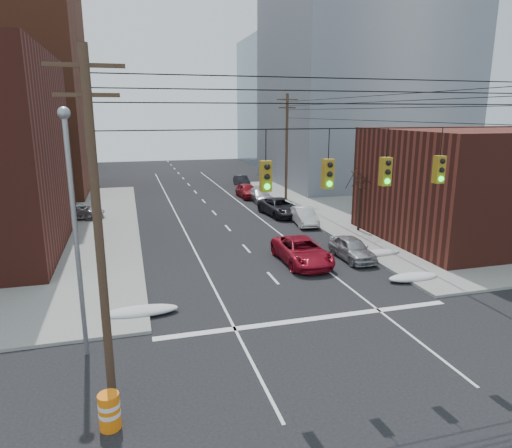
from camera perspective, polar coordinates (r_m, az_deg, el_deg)
ground at (r=16.26m, az=16.10°, el=-20.95°), size 160.00×160.00×0.00m
sidewalk_ne at (r=52.25m, az=26.00°, el=2.38°), size 40.00×40.00×0.15m
building_brick_far at (r=87.21m, az=-28.42°, el=10.08°), size 22.00×18.00×12.00m
building_office at (r=62.66m, az=12.95°, el=16.51°), size 22.00×20.00×25.00m
building_glass at (r=87.09m, az=5.69°, el=14.92°), size 20.00×18.00×22.00m
building_storefront at (r=37.62m, az=27.29°, el=4.41°), size 16.00×12.00×8.00m
utility_pole_left at (r=14.59m, az=-19.15°, el=-0.21°), size 2.20×0.28×11.00m
utility_pole_far at (r=48.04m, az=3.85°, el=9.74°), size 2.20×0.28×11.00m
traffic_signals at (r=16.18m, az=12.57°, el=6.52°), size 17.00×0.42×2.02m
street_light at (r=17.65m, az=-21.82°, el=1.07°), size 0.44×0.44×9.32m
bare_tree at (r=36.19m, az=12.81°, el=2.58°), size 2.09×2.20×4.93m
snow_nw at (r=22.04m, az=-14.29°, el=-10.53°), size 3.50×1.08×0.42m
snow_ne at (r=27.00m, az=19.05°, el=-6.29°), size 3.00×1.08×0.42m
snow_east_far at (r=30.58m, az=14.30°, el=-3.62°), size 4.00×1.08×0.42m
red_pickup at (r=28.44m, az=5.76°, el=-3.37°), size 2.59×5.59×1.55m
parked_car_a at (r=29.66m, az=11.91°, el=-3.00°), size 1.75×4.24×1.44m
parked_car_b at (r=38.21m, az=6.05°, el=0.98°), size 2.04×4.53×1.44m
parked_car_c at (r=41.45m, az=3.05°, el=2.12°), size 3.19×5.82×1.55m
parked_car_d at (r=48.06m, az=0.51°, el=3.64°), size 1.98×4.71×1.36m
parked_car_e at (r=50.29m, az=-1.11°, el=4.19°), size 1.96×4.58×1.54m
parked_car_f at (r=58.57m, az=-1.82°, el=5.44°), size 1.41×4.00×1.32m
lot_car_a at (r=35.44m, az=-27.39°, el=-1.36°), size 4.26×2.21×1.34m
lot_car_b at (r=42.55m, az=-21.55°, el=1.51°), size 5.02×3.00×1.31m
construction_barrel at (r=15.12m, az=-17.85°, el=-21.34°), size 0.72×0.72×1.12m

